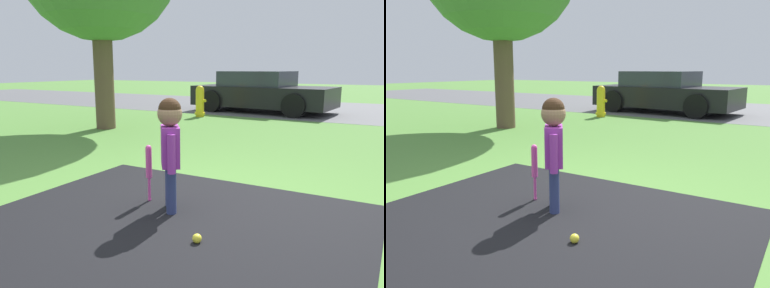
% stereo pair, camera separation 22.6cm
% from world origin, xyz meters
% --- Properties ---
extents(ground_plane, '(60.00, 60.00, 0.00)m').
position_xyz_m(ground_plane, '(0.00, 0.00, 0.00)').
color(ground_plane, '#518438').
extents(street_strip, '(40.00, 6.00, 0.01)m').
position_xyz_m(street_strip, '(0.00, 9.60, 0.00)').
color(street_strip, '#59595B').
rests_on(street_strip, ground).
extents(child, '(0.29, 0.36, 1.04)m').
position_xyz_m(child, '(-0.25, -0.08, 0.67)').
color(child, navy).
rests_on(child, ground).
extents(baseball_bat, '(0.06, 0.06, 0.57)m').
position_xyz_m(baseball_bat, '(-0.56, 0.02, 0.37)').
color(baseball_bat, '#E54CA5').
rests_on(baseball_bat, ground).
extents(sports_ball, '(0.07, 0.07, 0.07)m').
position_xyz_m(sports_ball, '(0.29, -0.55, 0.04)').
color(sports_ball, yellow).
rests_on(sports_ball, ground).
extents(fire_hydrant, '(0.32, 0.28, 0.84)m').
position_xyz_m(fire_hydrant, '(-3.25, 6.09, 0.41)').
color(fire_hydrant, yellow).
rests_on(fire_hydrant, ground).
extents(parked_car, '(4.21, 2.28, 1.21)m').
position_xyz_m(parked_car, '(-2.20, 8.09, 0.58)').
color(parked_car, black).
rests_on(parked_car, ground).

